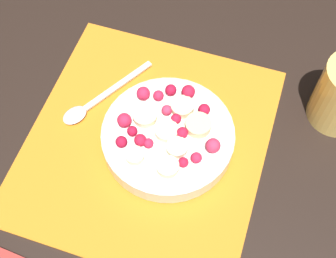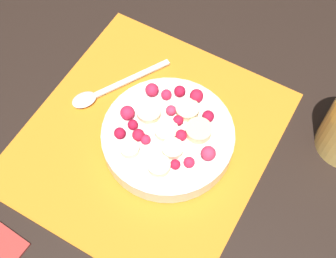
% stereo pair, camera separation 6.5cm
% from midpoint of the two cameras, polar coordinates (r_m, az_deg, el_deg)
% --- Properties ---
extents(ground_plane, '(3.00, 3.00, 0.00)m').
position_cam_midpoint_polar(ground_plane, '(0.70, -5.26, -1.87)').
color(ground_plane, black).
extents(placemat, '(0.37, 0.34, 0.01)m').
position_cam_midpoint_polar(placemat, '(0.69, -5.28, -1.76)').
color(placemat, orange).
rests_on(placemat, ground_plane).
extents(fruit_bowl, '(0.19, 0.19, 0.05)m').
position_cam_midpoint_polar(fruit_bowl, '(0.67, -2.77, -0.98)').
color(fruit_bowl, silver).
rests_on(fruit_bowl, placemat).
extents(spoon, '(0.16, 0.10, 0.01)m').
position_cam_midpoint_polar(spoon, '(0.73, -11.94, 2.74)').
color(spoon, silver).
rests_on(spoon, placemat).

